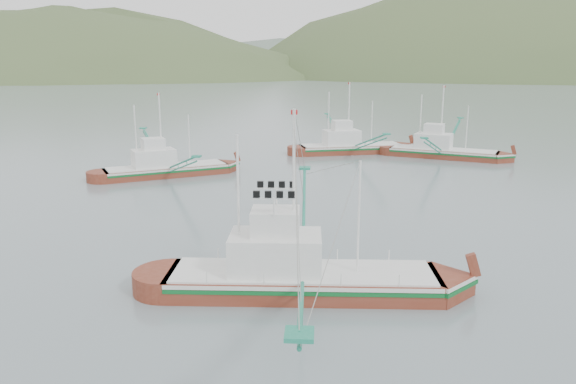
# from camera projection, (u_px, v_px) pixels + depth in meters

# --- Properties ---
(ground) EXTENTS (1200.00, 1200.00, 0.00)m
(ground) POSITION_uv_depth(u_px,v_px,m) (282.00, 271.00, 31.71)
(ground) COLOR slate
(ground) RESTS_ON ground
(main_boat) EXTENTS (13.88, 25.00, 10.11)m
(main_boat) POSITION_uv_depth(u_px,v_px,m) (298.00, 266.00, 28.45)
(main_boat) COLOR maroon
(main_boat) RESTS_ON ground
(bg_boat_far) EXTENTS (13.73, 23.58, 9.73)m
(bg_boat_far) POSITION_uv_depth(u_px,v_px,m) (351.00, 139.00, 71.90)
(bg_boat_far) COLOR maroon
(bg_boat_far) RESTS_ON ground
(bg_boat_right) EXTENTS (13.20, 22.32, 9.43)m
(bg_boat_right) POSITION_uv_depth(u_px,v_px,m) (443.00, 142.00, 68.49)
(bg_boat_right) COLOR maroon
(bg_boat_right) RESTS_ON ground
(bg_boat_left) EXTENTS (14.39, 21.06, 9.17)m
(bg_boat_left) POSITION_uv_depth(u_px,v_px,m) (165.00, 158.00, 57.57)
(bg_boat_left) COLOR maroon
(bg_boat_left) RESTS_ON ground
(headland_left) EXTENTS (448.00, 308.00, 210.00)m
(headland_left) POSITION_uv_depth(u_px,v_px,m) (62.00, 78.00, 392.22)
(headland_left) COLOR #41542B
(headland_left) RESTS_ON ground
(ridge_distant) EXTENTS (960.00, 400.00, 240.00)m
(ridge_distant) POSITION_uv_depth(u_px,v_px,m) (350.00, 73.00, 574.20)
(ridge_distant) COLOR slate
(ridge_distant) RESTS_ON ground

